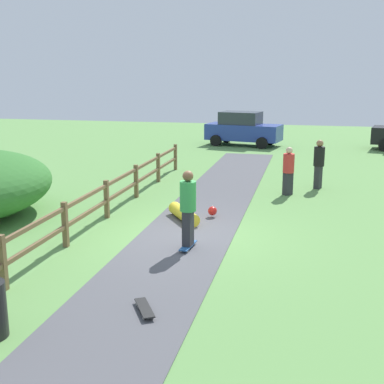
{
  "coord_description": "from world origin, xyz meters",
  "views": [
    {
      "loc": [
        2.93,
        -11.94,
        4.04
      ],
      "look_at": [
        0.0,
        0.83,
        1.0
      ],
      "focal_mm": 47.85,
      "sensor_mm": 36.0,
      "label": 1
    }
  ],
  "objects_px": {
    "skateboard_loose": "(145,308)",
    "parked_car_blue": "(243,129)",
    "skater_fallen": "(186,214)",
    "bystander_red": "(288,169)",
    "skater_riding": "(188,205)",
    "bystander_black": "(319,162)"
  },
  "relations": [
    {
      "from": "skater_riding",
      "to": "parked_car_blue",
      "type": "height_order",
      "value": "parked_car_blue"
    },
    {
      "from": "bystander_red",
      "to": "skater_riding",
      "type": "bearing_deg",
      "value": -108.17
    },
    {
      "from": "skater_fallen",
      "to": "bystander_red",
      "type": "distance_m",
      "value": 4.72
    },
    {
      "from": "skater_fallen",
      "to": "bystander_black",
      "type": "relative_size",
      "value": 0.83
    },
    {
      "from": "bystander_black",
      "to": "bystander_red",
      "type": "height_order",
      "value": "bystander_black"
    },
    {
      "from": "parked_car_blue",
      "to": "bystander_black",
      "type": "bearing_deg",
      "value": -68.91
    },
    {
      "from": "skateboard_loose",
      "to": "bystander_red",
      "type": "relative_size",
      "value": 0.48
    },
    {
      "from": "skater_fallen",
      "to": "bystander_black",
      "type": "distance_m",
      "value": 6.31
    },
    {
      "from": "skater_fallen",
      "to": "bystander_red",
      "type": "xyz_separation_m",
      "value": [
        2.64,
        3.85,
        0.7
      ]
    },
    {
      "from": "skater_fallen",
      "to": "skateboard_loose",
      "type": "bearing_deg",
      "value": -83.64
    },
    {
      "from": "skater_fallen",
      "to": "parked_car_blue",
      "type": "bearing_deg",
      "value": 91.64
    },
    {
      "from": "skateboard_loose",
      "to": "parked_car_blue",
      "type": "height_order",
      "value": "parked_car_blue"
    },
    {
      "from": "skater_riding",
      "to": "bystander_red",
      "type": "bearing_deg",
      "value": 71.83
    },
    {
      "from": "skateboard_loose",
      "to": "parked_car_blue",
      "type": "xyz_separation_m",
      "value": [
        -1.08,
        21.41,
        0.87
      ]
    },
    {
      "from": "bystander_red",
      "to": "bystander_black",
      "type": "bearing_deg",
      "value": 50.64
    },
    {
      "from": "skateboard_loose",
      "to": "bystander_red",
      "type": "distance_m",
      "value": 9.79
    },
    {
      "from": "skateboard_loose",
      "to": "parked_car_blue",
      "type": "distance_m",
      "value": 21.45
    },
    {
      "from": "skater_riding",
      "to": "bystander_black",
      "type": "relative_size",
      "value": 1.06
    },
    {
      "from": "bystander_red",
      "to": "parked_car_blue",
      "type": "relative_size",
      "value": 0.37
    },
    {
      "from": "skater_riding",
      "to": "bystander_black",
      "type": "height_order",
      "value": "skater_riding"
    },
    {
      "from": "skater_riding",
      "to": "parked_car_blue",
      "type": "distance_m",
      "value": 18.07
    },
    {
      "from": "skateboard_loose",
      "to": "bystander_red",
      "type": "bearing_deg",
      "value": 78.15
    }
  ]
}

